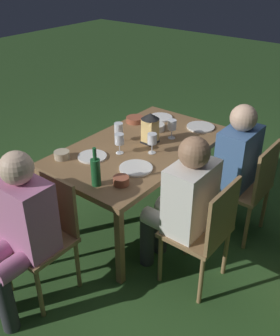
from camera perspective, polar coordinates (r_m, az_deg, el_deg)
ground_plane at (r=3.62m, az=0.00°, el=-6.99°), size 16.00×16.00×0.00m
dining_table at (r=3.26m, az=0.00°, el=2.46°), size 1.60×0.92×0.73m
chair_side_right_a at (r=3.27m, az=15.88°, el=-2.49°), size 0.42×0.40×0.87m
person_in_blue at (r=3.26m, az=13.14°, el=0.87°), size 0.38×0.47×1.15m
chair_head_far at (r=2.75m, az=-13.80°, el=-9.05°), size 0.40×0.42×0.87m
person_in_pink at (r=2.58m, az=-17.56°, el=-8.43°), size 0.48×0.38×1.15m
chair_side_right_b at (r=2.72m, az=9.61°, el=-8.99°), size 0.42×0.40×0.87m
person_in_cream at (r=2.71m, az=6.28°, el=-4.95°), size 0.38×0.47×1.15m
lantern_centerpiece at (r=3.23m, az=1.50°, el=6.17°), size 0.15×0.15×0.27m
green_bottle_on_table at (r=2.67m, az=-6.57°, el=-0.50°), size 0.07×0.07×0.29m
wine_glass_a at (r=3.07m, az=1.80°, el=4.21°), size 0.08×0.08×0.17m
wine_glass_b at (r=3.07m, az=-3.08°, el=4.16°), size 0.08×0.08×0.17m
wine_glass_c at (r=3.26m, az=-3.18°, el=5.80°), size 0.08×0.08×0.17m
wine_glass_d at (r=3.33m, az=4.75°, el=6.27°), size 0.08×0.08×0.17m
plate_a at (r=3.78m, az=3.08°, el=7.49°), size 0.23×0.23×0.01m
plate_b at (r=3.07m, az=-7.07°, el=1.69°), size 0.23×0.23×0.01m
plate_c at (r=2.89m, az=-0.61°, el=-0.01°), size 0.25×0.25×0.01m
plate_d at (r=3.61m, az=8.95°, el=6.02°), size 0.26×0.26×0.01m
bowl_olives at (r=3.52m, az=2.29°, el=6.12°), size 0.17×0.17×0.06m
bowl_bread at (r=2.70m, az=-2.82°, el=-1.85°), size 0.11×0.11×0.06m
bowl_salad at (r=3.09m, az=-11.49°, el=1.95°), size 0.12×0.12×0.06m
bowl_dip at (r=3.68m, az=-0.75°, el=7.21°), size 0.17×0.17×0.05m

